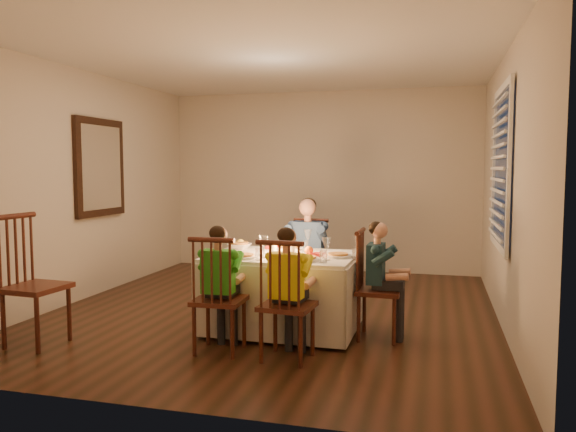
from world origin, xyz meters
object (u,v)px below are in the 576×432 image
(chair_end, at_px, (378,338))
(chair_extra, at_px, (38,345))
(dining_table, at_px, (282,276))
(child_teal, at_px, (378,338))
(adult, at_px, (307,311))
(serving_bowl, at_px, (239,246))
(chair_near_left, at_px, (220,351))
(child_green, at_px, (220,351))
(chair_adult, at_px, (307,311))
(child_yellow, at_px, (287,359))
(chair_near_right, at_px, (287,359))

(chair_end, relative_size, chair_extra, 0.86)
(dining_table, height_order, child_teal, dining_table)
(adult, xyz_separation_m, child_teal, (0.82, -0.77, 0.00))
(adult, height_order, serving_bowl, serving_bowl)
(chair_near_left, relative_size, chair_extra, 0.86)
(child_green, distance_m, serving_bowl, 1.21)
(chair_adult, distance_m, child_teal, 1.13)
(chair_end, relative_size, adult, 0.81)
(chair_near_left, xyz_separation_m, child_yellow, (0.58, -0.04, 0.00))
(chair_extra, bearing_deg, child_teal, -67.46)
(chair_end, bearing_deg, chair_near_left, 121.22)
(dining_table, bearing_deg, child_teal, -0.73)
(chair_near_right, xyz_separation_m, adult, (-0.18, 1.50, 0.00))
(chair_adult, xyz_separation_m, adult, (0.00, -0.00, 0.00))
(chair_extra, xyz_separation_m, serving_bowl, (1.39, 1.18, 0.73))
(chair_near_right, bearing_deg, serving_bowl, -47.71)
(chair_near_left, xyz_separation_m, serving_bowl, (-0.17, 0.95, 0.73))
(chair_extra, relative_size, child_teal, 1.08)
(chair_end, bearing_deg, chair_adult, 48.28)
(chair_extra, height_order, child_yellow, chair_extra)
(chair_adult, relative_size, child_teal, 0.93)
(child_green, relative_size, child_teal, 1.00)
(adult, xyz_separation_m, child_green, (-0.40, -1.46, 0.00))
(chair_near_right, bearing_deg, child_yellow, -0.00)
(chair_adult, relative_size, chair_near_right, 1.00)
(chair_end, bearing_deg, dining_table, 90.03)
(chair_near_left, bearing_deg, dining_table, -116.68)
(dining_table, bearing_deg, chair_extra, -152.64)
(dining_table, bearing_deg, chair_end, -0.73)
(adult, xyz_separation_m, child_yellow, (0.18, -1.50, 0.00))
(chair_extra, relative_size, child_yellow, 1.07)
(chair_end, xyz_separation_m, chair_extra, (-2.78, -0.92, 0.00))
(child_teal, relative_size, serving_bowl, 4.61)
(chair_end, relative_size, child_yellow, 0.92)
(chair_end, height_order, child_teal, child_teal)
(child_teal, distance_m, serving_bowl, 1.58)
(chair_extra, height_order, serving_bowl, serving_bowl)
(child_yellow, xyz_separation_m, serving_bowl, (-0.75, 0.98, 0.73))
(child_teal, height_order, serving_bowl, serving_bowl)
(chair_adult, bearing_deg, chair_end, -43.05)
(child_green, relative_size, serving_bowl, 4.63)
(chair_end, bearing_deg, chair_extra, 109.96)
(chair_extra, relative_size, adult, 0.94)
(chair_near_left, bearing_deg, serving_bowl, -81.75)
(chair_near_left, bearing_deg, chair_adult, -106.84)
(child_yellow, bearing_deg, chair_end, -125.96)
(chair_extra, height_order, child_green, chair_extra)
(child_yellow, bearing_deg, chair_near_right, -0.00)
(chair_adult, relative_size, chair_end, 1.00)
(child_teal, bearing_deg, dining_table, 90.03)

